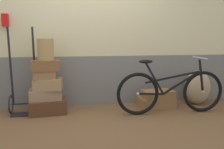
{
  "coord_description": "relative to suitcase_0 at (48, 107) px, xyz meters",
  "views": [
    {
      "loc": [
        -0.37,
        -3.57,
        1.2
      ],
      "look_at": [
        0.32,
        0.3,
        0.61
      ],
      "focal_mm": 39.8,
      "sensor_mm": 36.0,
      "label": 1
    }
  ],
  "objects": [
    {
      "name": "wicker_basket",
      "position": [
        -0.0,
        0.02,
        0.91
      ],
      "size": [
        0.25,
        0.25,
        0.33
      ],
      "primitive_type": "cylinder",
      "color": "#A8844C",
      "rests_on": "suitcase_4"
    },
    {
      "name": "suitcase_0",
      "position": [
        0.0,
        0.0,
        0.0
      ],
      "size": [
        0.61,
        0.44,
        0.22
      ],
      "primitive_type": "cube",
      "rotation": [
        0.0,
        0.0,
        0.1
      ],
      "color": "#4C2D19",
      "rests_on": "ground"
    },
    {
      "name": "suitcase_3",
      "position": [
        -0.03,
        0.0,
        0.51
      ],
      "size": [
        0.36,
        0.27,
        0.12
      ],
      "primitive_type": "cube",
      "rotation": [
        0.0,
        0.0,
        0.1
      ],
      "color": "olive",
      "rests_on": "suitcase_2"
    },
    {
      "name": "suitcase_4",
      "position": [
        -0.01,
        0.0,
        0.66
      ],
      "size": [
        0.46,
        0.3,
        0.17
      ],
      "primitive_type": "cube",
      "rotation": [
        0.0,
        0.0,
        0.11
      ],
      "color": "brown",
      "rests_on": "suitcase_3"
    },
    {
      "name": "bicycle",
      "position": [
        1.92,
        -0.34,
        0.25
      ],
      "size": [
        1.74,
        0.46,
        0.89
      ],
      "color": "black",
      "rests_on": "ground"
    },
    {
      "name": "station_building",
      "position": [
        0.72,
        0.47,
        1.17
      ],
      "size": [
        7.3,
        0.74,
        2.56
      ],
      "color": "slate",
      "rests_on": "ground"
    },
    {
      "name": "suitcase_6",
      "position": [
        1.84,
        0.02,
        0.12
      ],
      "size": [
        0.55,
        0.38,
        0.13
      ],
      "primitive_type": "cube",
      "rotation": [
        0.0,
        0.0,
        0.08
      ],
      "color": "olive",
      "rests_on": "suitcase_5"
    },
    {
      "name": "suitcase_2",
      "position": [
        0.02,
        -0.0,
        0.36
      ],
      "size": [
        0.46,
        0.3,
        0.18
      ],
      "primitive_type": "cube",
      "rotation": [
        0.0,
        0.0,
        -0.09
      ],
      "color": "#9E754C",
      "rests_on": "suitcase_1"
    },
    {
      "name": "suitcase_1",
      "position": [
        -0.03,
        0.02,
        0.19
      ],
      "size": [
        0.52,
        0.34,
        0.17
      ],
      "primitive_type": "cube",
      "rotation": [
        0.0,
        0.0,
        0.09
      ],
      "color": "#937051",
      "rests_on": "suitcase_0"
    },
    {
      "name": "burlap_sack",
      "position": [
        2.62,
        0.11,
        0.2
      ],
      "size": [
        0.46,
        0.39,
        0.62
      ],
      "primitive_type": "ellipsoid",
      "color": "tan",
      "rests_on": "ground"
    },
    {
      "name": "suitcase_5",
      "position": [
        1.82,
        0.04,
        -0.02
      ],
      "size": [
        0.61,
        0.43,
        0.17
      ],
      "primitive_type": "cube",
      "rotation": [
        0.0,
        0.0,
        0.07
      ],
      "color": "olive",
      "rests_on": "ground"
    },
    {
      "name": "ground",
      "position": [
        0.7,
        -0.37,
        -0.14
      ],
      "size": [
        9.3,
        5.2,
        0.06
      ],
      "primitive_type": "cube",
      "color": "brown"
    },
    {
      "name": "luggage_trolley",
      "position": [
        -0.37,
        0.08,
        0.2
      ],
      "size": [
        0.44,
        0.37,
        1.36
      ],
      "color": "black",
      "rests_on": "ground"
    }
  ]
}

